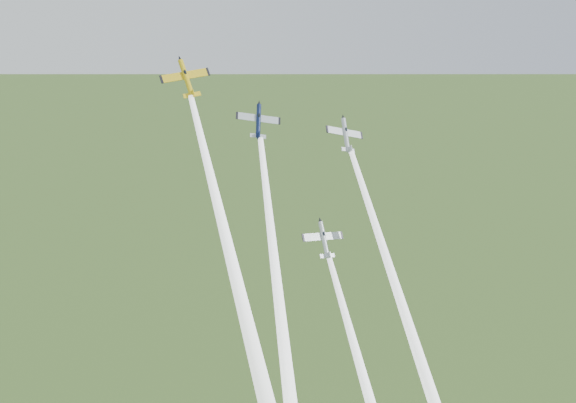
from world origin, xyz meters
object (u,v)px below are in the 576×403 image
object	(u,v)px
plane_yellow	(186,78)
plane_silver_low	(324,239)
plane_navy	(258,121)
plane_silver_right	(346,135)

from	to	relation	value
plane_yellow	plane_silver_low	world-z (taller)	plane_yellow
plane_yellow	plane_silver_low	size ratio (longest dim) A/B	1.03
plane_yellow	plane_navy	xyz separation A→B (m)	(11.82, -1.90, -7.63)
plane_silver_low	plane_yellow	bearing A→B (deg)	151.09
plane_yellow	plane_silver_right	xyz separation A→B (m)	(27.39, -4.47, -10.92)
plane_yellow	plane_navy	size ratio (longest dim) A/B	1.08
plane_navy	plane_silver_right	size ratio (longest dim) A/B	0.96
plane_silver_right	plane_yellow	bearing A→B (deg)	163.83
plane_yellow	plane_silver_right	bearing A→B (deg)	-12.51
plane_silver_right	plane_silver_low	size ratio (longest dim) A/B	0.99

